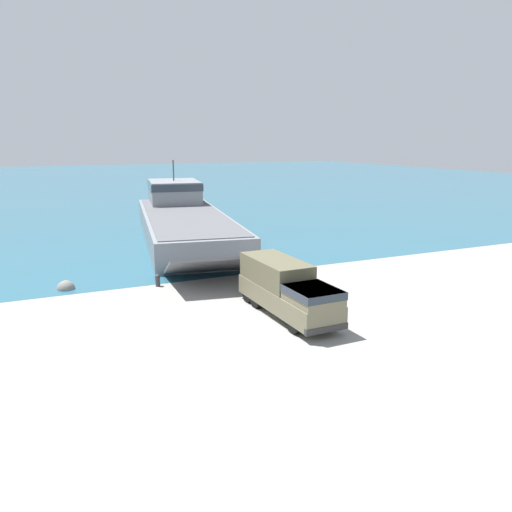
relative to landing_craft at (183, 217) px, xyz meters
name	(u,v)px	position (x,y,z in m)	size (l,w,h in m)	color
ground_plane	(278,301)	(-1.04, -24.21, -1.80)	(240.00, 240.00, 0.00)	gray
water_surface	(91,183)	(-1.04, 72.45, -1.80)	(240.00, 180.00, 0.01)	#285B70
landing_craft	(183,217)	(0.00, 0.00, 0.00)	(12.88, 35.07, 7.43)	gray
military_truck	(286,289)	(-1.72, -26.53, -0.27)	(2.58, 8.21, 2.96)	#6B664C
soldier_on_ramp	(311,284)	(0.82, -24.99, -0.75)	(0.50, 0.42, 1.80)	#4C4738
mooring_bollard	(158,280)	(-7.01, -17.95, -1.35)	(0.36, 0.36, 0.84)	#333338
shoreline_rock_a	(286,266)	(3.45, -16.64, -1.80)	(1.11, 1.11, 1.11)	gray
shoreline_rock_b	(66,289)	(-12.75, -16.10, -1.80)	(1.17, 1.17, 1.17)	gray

